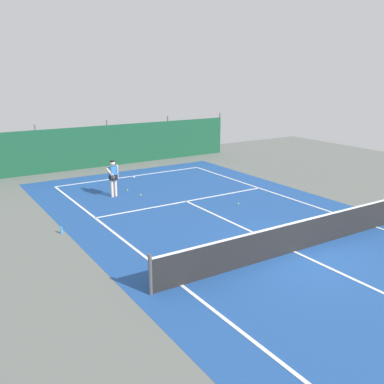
% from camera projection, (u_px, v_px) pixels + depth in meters
% --- Properties ---
extents(ground_plane, '(36.00, 36.00, 0.00)m').
position_uv_depth(ground_plane, '(294.00, 252.00, 13.54)').
color(ground_plane, slate).
extents(court_surface, '(11.02, 26.60, 0.01)m').
position_uv_depth(court_surface, '(294.00, 252.00, 13.54)').
color(court_surface, '#1E478C').
rests_on(court_surface, ground).
extents(tennis_net, '(10.12, 0.10, 1.10)m').
position_uv_depth(tennis_net, '(295.00, 236.00, 13.40)').
color(tennis_net, black).
rests_on(tennis_net, ground).
extents(back_fence, '(16.30, 0.98, 2.70)m').
position_uv_depth(back_fence, '(106.00, 153.00, 26.05)').
color(back_fence, '#14472D').
rests_on(back_fence, ground).
extents(tennis_player, '(0.59, 0.82, 1.64)m').
position_uv_depth(tennis_player, '(113.00, 176.00, 19.23)').
color(tennis_player, beige).
rests_on(tennis_player, ground).
extents(tennis_ball_near_player, '(0.07, 0.07, 0.07)m').
position_uv_depth(tennis_ball_near_player, '(127.00, 190.00, 20.45)').
color(tennis_ball_near_player, '#CCDB33').
rests_on(tennis_ball_near_player, ground).
extents(tennis_ball_midcourt, '(0.07, 0.07, 0.07)m').
position_uv_depth(tennis_ball_midcourt, '(238.00, 204.00, 18.32)').
color(tennis_ball_midcourt, '#CCDB33').
rests_on(tennis_ball_midcourt, ground).
extents(tennis_ball_by_sideline, '(0.07, 0.07, 0.07)m').
position_uv_depth(tennis_ball_by_sideline, '(141.00, 195.00, 19.62)').
color(tennis_ball_by_sideline, '#CCDB33').
rests_on(tennis_ball_by_sideline, ground).
extents(parked_car, '(2.36, 4.37, 1.68)m').
position_uv_depth(parked_car, '(79.00, 145.00, 27.91)').
color(parked_car, maroon).
rests_on(parked_car, ground).
extents(water_bottle, '(0.08, 0.08, 0.24)m').
position_uv_depth(water_bottle, '(61.00, 230.00, 15.03)').
color(water_bottle, '#338CD8').
rests_on(water_bottle, ground).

